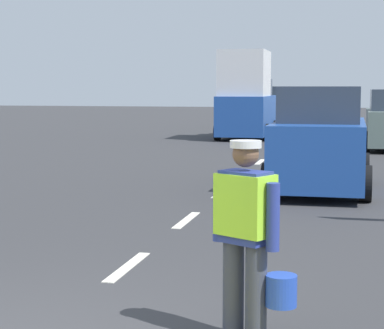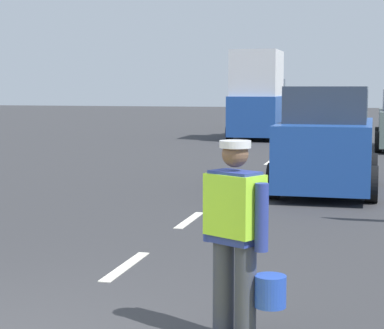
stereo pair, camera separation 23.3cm
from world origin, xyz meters
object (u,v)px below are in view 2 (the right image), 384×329
at_px(car_outgoing_ahead, 327,143).
at_px(car_oncoming_third, 280,109).
at_px(delivery_truck, 259,99).
at_px(road_worker, 237,230).

xyz_separation_m(car_outgoing_ahead, car_oncoming_third, (-3.80, 22.21, 0.01)).
bearing_deg(car_oncoming_third, delivery_truck, -88.75).
distance_m(road_worker, delivery_truck, 23.30).
bearing_deg(car_oncoming_third, car_outgoing_ahead, -80.29).
distance_m(road_worker, car_outgoing_ahead, 8.81).
relative_size(delivery_truck, car_outgoing_ahead, 1.13).
distance_m(car_outgoing_ahead, car_oncoming_third, 22.54).
bearing_deg(car_outgoing_ahead, delivery_truck, 104.31).
distance_m(delivery_truck, car_oncoming_third, 8.02).
relative_size(road_worker, car_outgoing_ahead, 0.41).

